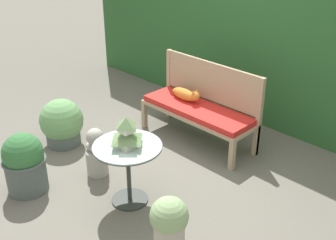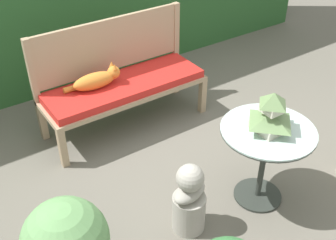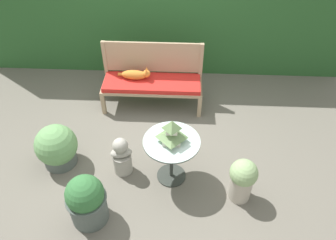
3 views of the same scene
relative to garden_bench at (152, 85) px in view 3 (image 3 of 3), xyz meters
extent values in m
plane|color=#666056|center=(0.05, -0.94, -0.40)|extent=(30.00, 30.00, 0.00)
cube|color=#285628|center=(0.05, 1.38, 0.76)|extent=(6.40, 0.85, 2.33)
cube|color=tan|center=(-0.74, -0.23, -0.22)|extent=(0.06, 0.06, 0.36)
cube|color=tan|center=(0.74, -0.23, -0.22)|extent=(0.06, 0.06, 0.36)
cube|color=tan|center=(-0.74, 0.23, -0.22)|extent=(0.06, 0.06, 0.36)
cube|color=tan|center=(0.74, 0.23, -0.22)|extent=(0.06, 0.06, 0.36)
cube|color=tan|center=(0.00, 0.00, -0.02)|extent=(1.55, 0.53, 0.04)
cube|color=red|center=(0.00, 0.00, 0.04)|extent=(1.49, 0.49, 0.07)
cube|color=tan|center=(-0.75, 0.24, 0.09)|extent=(0.06, 0.06, 1.00)
cube|color=tan|center=(0.75, 0.24, 0.09)|extent=(0.06, 0.06, 1.00)
cube|color=tan|center=(0.00, 0.24, 0.34)|extent=(1.49, 0.04, 0.50)
ellipsoid|color=orange|center=(-0.27, 0.05, 0.14)|extent=(0.40, 0.16, 0.15)
sphere|color=orange|center=(-0.08, 0.04, 0.18)|extent=(0.12, 0.12, 0.12)
cone|color=orange|center=(-0.08, 0.07, 0.25)|extent=(0.04, 0.04, 0.05)
cone|color=orange|center=(-0.08, 0.01, 0.25)|extent=(0.04, 0.04, 0.05)
cylinder|color=orange|center=(-0.43, 0.11, 0.10)|extent=(0.22, 0.06, 0.05)
cylinder|color=#2D332D|center=(0.36, -1.44, -0.39)|extent=(0.37, 0.37, 0.02)
cylinder|color=#2D332D|center=(0.36, -1.44, -0.08)|extent=(0.04, 0.04, 0.64)
cylinder|color=silver|center=(0.36, -1.44, 0.24)|extent=(0.68, 0.68, 0.01)
torus|color=#2D332D|center=(0.36, -1.44, 0.23)|extent=(0.68, 0.68, 0.02)
cube|color=beige|center=(0.36, -1.44, 0.28)|extent=(0.21, 0.21, 0.06)
pyramid|color=#668451|center=(0.36, -1.44, 0.36)|extent=(0.28, 0.28, 0.09)
cube|color=beige|center=(0.36, -1.44, 0.43)|extent=(0.13, 0.13, 0.06)
pyramid|color=#668451|center=(0.36, -1.44, 0.50)|extent=(0.17, 0.17, 0.10)
cylinder|color=#A39E93|center=(-0.27, -1.37, -0.26)|extent=(0.24, 0.24, 0.29)
ellipsoid|color=#A39E93|center=(-0.27, -1.37, -0.06)|extent=(0.30, 0.21, 0.11)
sphere|color=#A39E93|center=(-0.27, -1.37, 0.07)|extent=(0.19, 0.19, 0.19)
cylinder|color=#4C5651|center=(-1.14, -1.27, -0.29)|extent=(0.43, 0.43, 0.23)
torus|color=#4C5651|center=(-1.14, -1.27, -0.18)|extent=(0.46, 0.46, 0.03)
sphere|color=#66995B|center=(-1.14, -1.27, -0.07)|extent=(0.54, 0.54, 0.54)
cylinder|color=#ADA393|center=(1.20, -1.70, -0.21)|extent=(0.26, 0.26, 0.39)
torus|color=#ADA393|center=(1.20, -1.70, -0.03)|extent=(0.30, 0.30, 0.03)
sphere|color=#89A870|center=(1.20, -1.70, 0.04)|extent=(0.33, 0.33, 0.33)
cylinder|color=#4C5651|center=(-0.55, -2.08, -0.21)|extent=(0.42, 0.42, 0.38)
torus|color=#4C5651|center=(-0.55, -2.08, -0.04)|extent=(0.46, 0.46, 0.03)
sphere|color=#336B38|center=(-0.55, -2.08, 0.05)|extent=(0.42, 0.42, 0.42)
camera|label=1|loc=(3.13, -3.63, 2.29)|focal=45.00mm
camera|label=2|loc=(-1.56, -3.01, 2.00)|focal=45.00mm
camera|label=3|loc=(0.45, -4.11, 3.00)|focal=35.00mm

